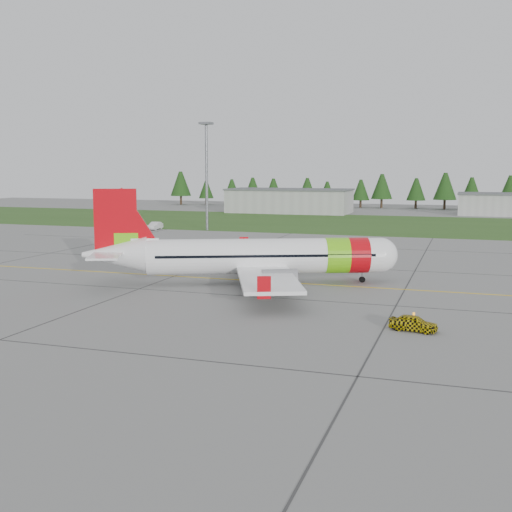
% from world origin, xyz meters
% --- Properties ---
extents(ground, '(320.00, 320.00, 0.00)m').
position_xyz_m(ground, '(0.00, 0.00, 0.00)').
color(ground, gray).
rests_on(ground, ground).
extents(aircraft, '(30.90, 29.34, 9.83)m').
position_xyz_m(aircraft, '(-4.80, 6.51, 2.83)').
color(aircraft, white).
rests_on(aircraft, ground).
extents(follow_me_car, '(1.42, 1.60, 3.52)m').
position_xyz_m(follow_me_car, '(12.15, -8.33, 1.76)').
color(follow_me_car, yellow).
rests_on(follow_me_car, ground).
extents(service_van, '(1.66, 1.58, 4.55)m').
position_xyz_m(service_van, '(-42.05, 55.85, 2.27)').
color(service_van, silver).
rests_on(service_van, ground).
extents(grass_strip, '(320.00, 50.00, 0.03)m').
position_xyz_m(grass_strip, '(0.00, 82.00, 0.01)').
color(grass_strip, '#30561E').
rests_on(grass_strip, ground).
extents(taxi_guideline, '(120.00, 0.25, 0.02)m').
position_xyz_m(taxi_guideline, '(0.00, 8.00, 0.01)').
color(taxi_guideline, gold).
rests_on(taxi_guideline, ground).
extents(hangar_west, '(32.00, 14.00, 6.00)m').
position_xyz_m(hangar_west, '(-30.00, 110.00, 3.00)').
color(hangar_west, '#A8A8A3').
rests_on(hangar_west, ground).
extents(hangar_east, '(24.00, 12.00, 5.20)m').
position_xyz_m(hangar_east, '(25.00, 118.00, 2.60)').
color(hangar_east, '#A8A8A3').
rests_on(hangar_east, ground).
extents(floodlight_mast, '(0.50, 0.50, 20.00)m').
position_xyz_m(floodlight_mast, '(-32.00, 58.00, 10.00)').
color(floodlight_mast, slate).
rests_on(floodlight_mast, ground).
extents(treeline, '(160.00, 8.00, 10.00)m').
position_xyz_m(treeline, '(0.00, 138.00, 5.00)').
color(treeline, '#1C3F14').
rests_on(treeline, ground).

